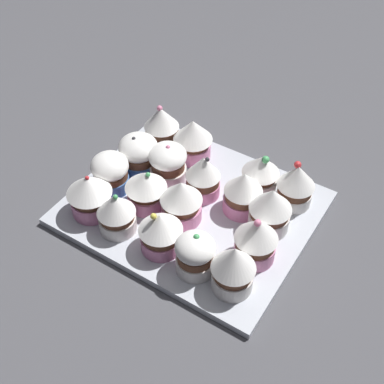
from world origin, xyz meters
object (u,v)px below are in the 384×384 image
at_px(cupcake_2, 193,138).
at_px(cupcake_5, 243,192).
at_px(cupcake_11, 146,189).
at_px(cupcake_1, 260,173).
at_px(cupcake_8, 139,153).
at_px(cupcake_17, 90,194).
at_px(cupcake_13, 233,267).
at_px(baking_tray, 192,208).
at_px(cupcake_4, 270,209).
at_px(cupcake_12, 110,172).
at_px(cupcake_16, 116,212).
at_px(cupcake_15, 161,231).
at_px(cupcake_7, 168,163).
at_px(cupcake_3, 162,128).
at_px(cupcake_10, 182,200).
at_px(cupcake_6, 203,176).
at_px(cupcake_9, 256,238).
at_px(cupcake_14, 195,254).

bearing_deg(cupcake_2, cupcake_5, 154.31).
bearing_deg(cupcake_11, cupcake_1, -136.37).
xyz_separation_m(cupcake_8, cupcake_17, (0.00, 0.12, 0.00)).
relative_size(cupcake_13, cupcake_17, 1.10).
distance_m(baking_tray, cupcake_4, 0.13).
height_order(cupcake_12, cupcake_16, cupcake_16).
xyz_separation_m(cupcake_12, cupcake_15, (-0.14, 0.06, 0.00)).
bearing_deg(cupcake_7, cupcake_5, -177.91).
bearing_deg(cupcake_12, baking_tray, -164.69).
bearing_deg(cupcake_3, cupcake_12, 86.34).
relative_size(cupcake_2, cupcake_12, 1.13).
bearing_deg(cupcake_1, cupcake_15, 70.85).
xyz_separation_m(cupcake_13, cupcake_16, (0.19, 0.00, -0.01)).
height_order(cupcake_10, cupcake_12, cupcake_10).
height_order(cupcake_10, cupcake_17, same).
xyz_separation_m(cupcake_2, cupcake_6, (-0.06, 0.07, -0.00)).
bearing_deg(cupcake_15, cupcake_2, -70.45).
relative_size(cupcake_12, cupcake_15, 0.95).
height_order(cupcake_3, cupcake_12, cupcake_3).
distance_m(cupcake_6, cupcake_9, 0.14).
bearing_deg(cupcake_7, cupcake_15, 120.37).
distance_m(cupcake_13, cupcake_17, 0.25).
bearing_deg(cupcake_12, cupcake_8, -100.24).
height_order(cupcake_7, cupcake_9, cupcake_9).
xyz_separation_m(cupcake_12, cupcake_13, (-0.25, 0.06, 0.01)).
bearing_deg(cupcake_11, cupcake_9, 179.47).
distance_m(cupcake_8, cupcake_16, 0.13).
bearing_deg(cupcake_2, cupcake_9, 144.42).
height_order(cupcake_3, cupcake_16, cupcake_3).
relative_size(cupcake_4, cupcake_8, 1.11).
xyz_separation_m(baking_tray, cupcake_12, (0.13, 0.04, 0.04)).
bearing_deg(cupcake_14, cupcake_3, -45.55).
distance_m(cupcake_8, cupcake_12, 0.06).
bearing_deg(cupcake_2, cupcake_16, 87.97).
bearing_deg(cupcake_7, cupcake_6, -179.35).
distance_m(cupcake_3, cupcake_8, 0.07).
relative_size(cupcake_5, cupcake_14, 1.08).
height_order(cupcake_7, cupcake_16, cupcake_16).
relative_size(cupcake_2, cupcake_14, 1.12).
height_order(baking_tray, cupcake_17, cupcake_17).
bearing_deg(cupcake_2, cupcake_4, 157.63).
height_order(cupcake_8, cupcake_12, cupcake_8).
height_order(cupcake_6, cupcake_9, cupcake_9).
relative_size(cupcake_5, cupcake_13, 0.90).
relative_size(cupcake_13, cupcake_15, 1.15).
xyz_separation_m(cupcake_6, cupcake_15, (-0.01, 0.12, -0.00)).
distance_m(cupcake_5, cupcake_10, 0.09).
relative_size(cupcake_7, cupcake_12, 1.04).
bearing_deg(cupcake_4, cupcake_16, 33.14).
xyz_separation_m(cupcake_6, cupcake_13, (-0.13, 0.13, 0.00)).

